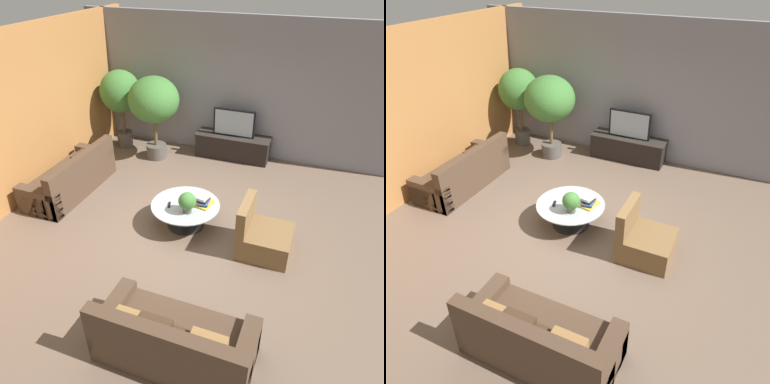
% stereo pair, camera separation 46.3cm
% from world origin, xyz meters
% --- Properties ---
extents(ground_plane, '(24.00, 24.00, 0.00)m').
position_xyz_m(ground_plane, '(0.00, 0.00, 0.00)').
color(ground_plane, brown).
extents(back_wall_stone, '(7.40, 0.12, 3.00)m').
position_xyz_m(back_wall_stone, '(0.00, 3.26, 1.50)').
color(back_wall_stone, gray).
rests_on(back_wall_stone, ground).
extents(side_wall_left, '(0.12, 7.40, 3.00)m').
position_xyz_m(side_wall_left, '(-3.26, 0.20, 1.50)').
color(side_wall_left, '#B2753D').
rests_on(side_wall_left, ground).
extents(media_console, '(1.68, 0.50, 0.55)m').
position_xyz_m(media_console, '(-0.01, 2.94, 0.28)').
color(media_console, black).
rests_on(media_console, ground).
extents(television, '(0.93, 0.13, 0.61)m').
position_xyz_m(television, '(-0.01, 2.94, 0.84)').
color(television, black).
rests_on(television, media_console).
extents(coffee_table, '(1.17, 1.17, 0.41)m').
position_xyz_m(coffee_table, '(-0.08, 0.19, 0.29)').
color(coffee_table, black).
rests_on(coffee_table, ground).
extents(couch_by_wall, '(0.84, 2.00, 0.84)m').
position_xyz_m(couch_by_wall, '(-2.56, 0.42, 0.29)').
color(couch_by_wall, '#4C3828').
rests_on(couch_by_wall, ground).
extents(couch_near_entry, '(1.80, 0.84, 0.84)m').
position_xyz_m(couch_near_entry, '(0.74, -2.24, 0.29)').
color(couch_near_entry, '#4C3828').
rests_on(couch_near_entry, ground).
extents(armchair_wicker, '(0.80, 0.76, 0.86)m').
position_xyz_m(armchair_wicker, '(1.27, -0.02, 0.27)').
color(armchair_wicker, brown).
rests_on(armchair_wicker, ground).
extents(potted_palm_tall, '(0.92, 0.92, 1.83)m').
position_xyz_m(potted_palm_tall, '(-2.62, 2.63, 1.28)').
color(potted_palm_tall, '#514C47').
rests_on(potted_palm_tall, ground).
extents(potted_palm_corner, '(1.10, 1.10, 1.85)m').
position_xyz_m(potted_palm_corner, '(-1.65, 2.34, 1.30)').
color(potted_palm_corner, '#514C47').
rests_on(potted_palm_corner, ground).
extents(potted_plant_tabletop, '(0.29, 0.29, 0.36)m').
position_xyz_m(potted_plant_tabletop, '(0.03, -0.01, 0.62)').
color(potted_plant_tabletop, '#514C47').
rests_on(potted_plant_tabletop, coffee_table).
extents(book_stack, '(0.28, 0.35, 0.16)m').
position_xyz_m(book_stack, '(0.21, 0.30, 0.48)').
color(book_stack, gold).
rests_on(book_stack, coffee_table).
extents(remote_black, '(0.09, 0.16, 0.02)m').
position_xyz_m(remote_black, '(-0.33, 0.07, 0.42)').
color(remote_black, black).
rests_on(remote_black, coffee_table).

